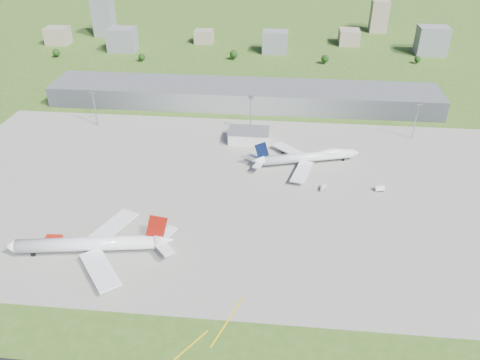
# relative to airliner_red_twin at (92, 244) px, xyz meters

# --- Properties ---
(ground) EXTENTS (1400.00, 1400.00, 0.00)m
(ground) POSITION_rel_airliner_red_twin_xyz_m (51.12, 171.73, -5.59)
(ground) COLOR #35591B
(ground) RESTS_ON ground
(apron) EXTENTS (360.00, 190.00, 0.08)m
(apron) POSITION_rel_airliner_red_twin_xyz_m (61.12, 61.73, -5.55)
(apron) COLOR gray
(apron) RESTS_ON ground
(terminal) EXTENTS (300.00, 42.00, 15.00)m
(terminal) POSITION_rel_airliner_red_twin_xyz_m (51.12, 186.73, 1.91)
(terminal) COLOR gray
(terminal) RESTS_ON ground
(ops_building) EXTENTS (26.00, 16.00, 8.00)m
(ops_building) POSITION_rel_airliner_red_twin_xyz_m (61.12, 121.73, -1.59)
(ops_building) COLOR silver
(ops_building) RESTS_ON ground
(mast_west) EXTENTS (3.50, 2.00, 25.90)m
(mast_west) POSITION_rel_airliner_red_twin_xyz_m (-48.88, 136.73, 12.12)
(mast_west) COLOR gray
(mast_west) RESTS_ON ground
(mast_center) EXTENTS (3.50, 2.00, 25.90)m
(mast_center) POSITION_rel_airliner_red_twin_xyz_m (61.12, 136.73, 12.12)
(mast_center) COLOR gray
(mast_center) RESTS_ON ground
(mast_east) EXTENTS (3.50, 2.00, 25.90)m
(mast_east) POSITION_rel_airliner_red_twin_xyz_m (171.12, 136.73, 12.12)
(mast_east) COLOR gray
(mast_east) RESTS_ON ground
(airliner_red_twin) EXTENTS (76.34, 58.96, 20.98)m
(airliner_red_twin) POSITION_rel_airliner_red_twin_xyz_m (0.00, 0.00, 0.00)
(airliner_red_twin) COLOR white
(airliner_red_twin) RESTS_ON ground
(airliner_blue_quad) EXTENTS (66.82, 51.38, 17.78)m
(airliner_blue_quad) POSITION_rel_airliner_red_twin_xyz_m (100.11, 94.66, -0.65)
(airliner_blue_quad) COLOR white
(airliner_blue_quad) RESTS_ON ground
(fire_truck) EXTENTS (7.81, 3.55, 3.39)m
(fire_truck) POSITION_rel_airliner_red_twin_xyz_m (-21.94, 6.65, -3.90)
(fire_truck) COLOR #B01D0C
(fire_truck) RESTS_ON ground
(tug_yellow) EXTENTS (4.02, 4.36, 1.87)m
(tug_yellow) POSITION_rel_airliner_red_twin_xyz_m (-3.82, 14.35, -4.62)
(tug_yellow) COLOR yellow
(tug_yellow) RESTS_ON ground
(van_white_near) EXTENTS (3.69, 5.62, 2.63)m
(van_white_near) POSITION_rel_airliner_red_twin_xyz_m (107.92, 65.38, -4.27)
(van_white_near) COLOR silver
(van_white_near) RESTS_ON ground
(van_white_far) EXTENTS (5.64, 3.83, 2.64)m
(van_white_far) POSITION_rel_airliner_red_twin_xyz_m (139.04, 67.95, -4.26)
(van_white_far) COLOR white
(van_white_far) RESTS_ON ground
(bldg_far_w) EXTENTS (24.00, 20.00, 18.00)m
(bldg_far_w) POSITION_rel_airliner_red_twin_xyz_m (-168.88, 341.73, 3.41)
(bldg_far_w) COLOR gray
(bldg_far_w) RESTS_ON ground
(bldg_w) EXTENTS (28.00, 22.00, 24.00)m
(bldg_w) POSITION_rel_airliner_red_twin_xyz_m (-88.88, 321.73, 6.41)
(bldg_w) COLOR slate
(bldg_w) RESTS_ON ground
(bldg_cw) EXTENTS (20.00, 18.00, 14.00)m
(bldg_cw) POSITION_rel_airliner_red_twin_xyz_m (-8.88, 361.73, 1.41)
(bldg_cw) COLOR gray
(bldg_cw) RESTS_ON ground
(bldg_c) EXTENTS (26.00, 20.00, 22.00)m
(bldg_c) POSITION_rel_airliner_red_twin_xyz_m (71.12, 331.73, 5.41)
(bldg_c) COLOR slate
(bldg_c) RESTS_ON ground
(bldg_ce) EXTENTS (22.00, 24.00, 16.00)m
(bldg_ce) POSITION_rel_airliner_red_twin_xyz_m (151.12, 371.73, 2.41)
(bldg_ce) COLOR gray
(bldg_ce) RESTS_ON ground
(bldg_e) EXTENTS (30.00, 22.00, 28.00)m
(bldg_e) POSITION_rel_airliner_red_twin_xyz_m (231.12, 341.73, 8.41)
(bldg_e) COLOR slate
(bldg_e) RESTS_ON ground
(bldg_tall_w) EXTENTS (22.00, 20.00, 44.00)m
(bldg_tall_w) POSITION_rel_airliner_red_twin_xyz_m (-128.88, 381.73, 16.41)
(bldg_tall_w) COLOR slate
(bldg_tall_w) RESTS_ON ground
(bldg_tall_e) EXTENTS (20.00, 18.00, 36.00)m
(bldg_tall_e) POSITION_rel_airliner_red_twin_xyz_m (191.12, 431.73, 12.41)
(bldg_tall_e) COLOR gray
(bldg_tall_e) RESTS_ON ground
(tree_far_w) EXTENTS (7.20, 7.20, 8.80)m
(tree_far_w) POSITION_rel_airliner_red_twin_xyz_m (-148.88, 291.73, -0.40)
(tree_far_w) COLOR #382314
(tree_far_w) RESTS_ON ground
(tree_w) EXTENTS (6.75, 6.75, 8.25)m
(tree_w) POSITION_rel_airliner_red_twin_xyz_m (-58.88, 286.73, -0.73)
(tree_w) COLOR #382314
(tree_w) RESTS_ON ground
(tree_c) EXTENTS (8.10, 8.10, 9.90)m
(tree_c) POSITION_rel_airliner_red_twin_xyz_m (31.12, 301.73, 0.25)
(tree_c) COLOR #382314
(tree_c) RESTS_ON ground
(tree_e) EXTENTS (7.65, 7.65, 9.35)m
(tree_e) POSITION_rel_airliner_red_twin_xyz_m (121.12, 296.73, -0.08)
(tree_e) COLOR #382314
(tree_e) RESTS_ON ground
(tree_far_e) EXTENTS (6.30, 6.30, 7.70)m
(tree_far_e) POSITION_rel_airliner_red_twin_xyz_m (211.12, 306.73, -1.06)
(tree_far_e) COLOR #382314
(tree_far_e) RESTS_ON ground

